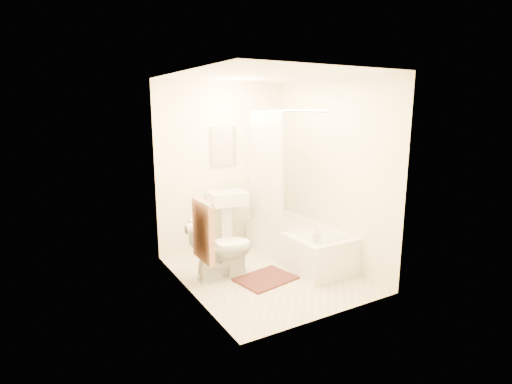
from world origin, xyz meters
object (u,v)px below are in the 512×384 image
sink (228,219)px  bathtub (298,243)px  toilet (222,248)px  bath_mat (266,279)px  soap_bottle (317,235)px

sink → bathtub: (0.70, -0.75, -0.25)m
toilet → bath_mat: bearing=-125.1°
bath_mat → soap_bottle: (0.54, -0.28, 0.54)m
bathtub → soap_bottle: bearing=-107.4°
sink → bathtub: 1.06m
bath_mat → soap_bottle: 0.81m
sink → soap_bottle: bearing=-63.2°
sink → soap_bottle: (0.51, -1.38, 0.07)m
bath_mat → soap_bottle: soap_bottle is taller
soap_bottle → bathtub: bearing=72.6°
sink → bath_mat: size_ratio=1.44×
soap_bottle → toilet: bearing=146.8°
bathtub → toilet: bearing=-179.5°
bathtub → bath_mat: (-0.74, -0.35, -0.22)m
bath_mat → bathtub: bearing=25.6°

